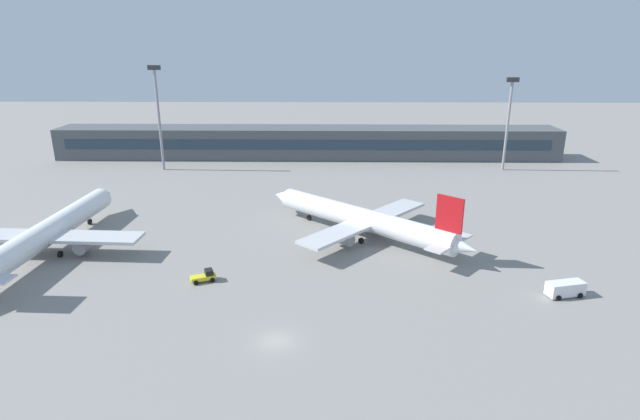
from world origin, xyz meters
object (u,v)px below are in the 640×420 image
Objects in this scene: service_van_white at (565,288)px; floodlight_tower_east at (508,117)px; airplane_near at (49,232)px; floodlight_tower_west at (158,111)px; airplane_mid at (360,218)px; baggage_tug_yellow at (205,276)px.

service_van_white is 0.23× the size of floodlight_tower_east.
floodlight_tower_west is (1.61, 56.58, 12.33)m from airplane_near.
floodlight_tower_west reaches higher than airplane_mid.
airplane_near is 110.78m from floodlight_tower_east.
airplane_mid reaches higher than baggage_tug_yellow.
service_van_white is at bearing -10.48° from airplane_near.
airplane_near is at bearing 169.52° from service_van_white.
service_van_white is (50.98, -3.76, 0.31)m from baggage_tug_yellow.
service_van_white is 75.04m from floodlight_tower_east.
baggage_tug_yellow is at bearing 175.79° from service_van_white.
airplane_near is at bearing 158.91° from baggage_tug_yellow.
airplane_near is 30.40m from baggage_tug_yellow.
floodlight_tower_east is (92.30, 1.18, -1.56)m from floodlight_tower_west.
airplane_near reaches higher than airplane_mid.
airplane_near is 80.61m from service_van_white.
airplane_near is 11.79× the size of baggage_tug_yellow.
service_van_white is at bearing -42.54° from floodlight_tower_west.
service_van_white is (27.07, -22.31, -2.25)m from airplane_mid.
airplane_mid is 71.44m from floodlight_tower_west.
floodlight_tower_west is (-77.63, 71.23, 14.68)m from service_van_white.
airplane_mid is 6.43× the size of service_van_white.
baggage_tug_yellow is 74.08m from floodlight_tower_west.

